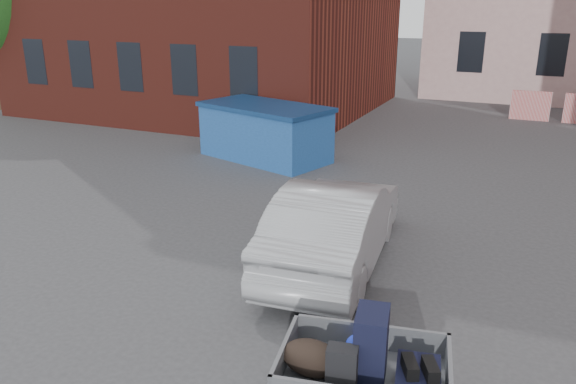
% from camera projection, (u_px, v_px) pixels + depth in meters
% --- Properties ---
extents(ground, '(120.00, 120.00, 0.00)m').
position_uv_depth(ground, '(291.00, 304.00, 7.67)').
color(ground, '#38383A').
rests_on(ground, ground).
extents(far_building, '(6.00, 6.00, 8.00)m').
position_uv_depth(far_building, '(132.00, 0.00, 33.13)').
color(far_building, maroon).
rests_on(far_building, ground).
extents(trailer, '(1.77, 1.92, 1.20)m').
position_uv_depth(trailer, '(363.00, 369.00, 5.34)').
color(trailer, black).
rests_on(trailer, ground).
extents(dumpster, '(3.76, 2.68, 1.42)m').
position_uv_depth(dumpster, '(265.00, 132.00, 14.59)').
color(dumpster, '#21539F').
rests_on(dumpster, ground).
extents(silver_car, '(1.82, 4.20, 1.34)m').
position_uv_depth(silver_car, '(334.00, 224.00, 8.67)').
color(silver_car, '#999CA0').
rests_on(silver_car, ground).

